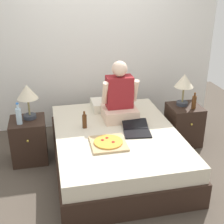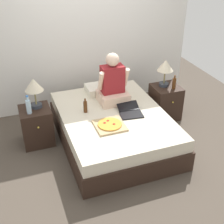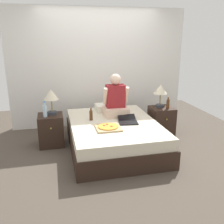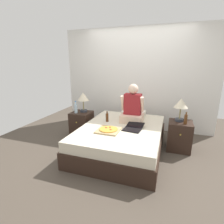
{
  "view_description": "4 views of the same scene",
  "coord_description": "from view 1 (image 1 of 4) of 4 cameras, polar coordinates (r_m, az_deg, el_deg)",
  "views": [
    {
      "loc": [
        -0.78,
        -3.32,
        2.24
      ],
      "look_at": [
        -0.07,
        -0.04,
        0.77
      ],
      "focal_mm": 50.0,
      "sensor_mm": 36.0,
      "label": 1
    },
    {
      "loc": [
        -1.36,
        -3.65,
        2.81
      ],
      "look_at": [
        -0.09,
        -0.19,
        0.64
      ],
      "focal_mm": 50.0,
      "sensor_mm": 36.0,
      "label": 2
    },
    {
      "loc": [
        -0.97,
        -4.0,
        1.91
      ],
      "look_at": [
        -0.03,
        0.01,
        0.66
      ],
      "focal_mm": 40.0,
      "sensor_mm": 36.0,
      "label": 3
    },
    {
      "loc": [
        0.84,
        -3.05,
        1.67
      ],
      "look_at": [
        -0.13,
        -0.19,
        0.81
      ],
      "focal_mm": 28.0,
      "sensor_mm": 36.0,
      "label": 4
    }
  ],
  "objects": [
    {
      "name": "ground_plane",
      "position": [
        4.08,
        0.79,
        -9.61
      ],
      "size": [
        5.79,
        5.79,
        0.0
      ],
      "primitive_type": "plane",
      "color": "#4C4238"
    },
    {
      "name": "wall_back",
      "position": [
        4.86,
        -2.85,
        11.91
      ],
      "size": [
        3.79,
        0.12,
        2.5
      ],
      "primitive_type": "cube",
      "color": "silver",
      "rests_on": "ground"
    },
    {
      "name": "bed",
      "position": [
        3.95,
        0.81,
        -6.72
      ],
      "size": [
        1.52,
        2.03,
        0.48
      ],
      "color": "black",
      "rests_on": "ground"
    },
    {
      "name": "nightstand_left",
      "position": [
        4.19,
        -14.9,
        -4.98
      ],
      "size": [
        0.44,
        0.47,
        0.57
      ],
      "color": "black",
      "rests_on": "ground"
    },
    {
      "name": "lamp_on_left_nightstand",
      "position": [
        3.99,
        -15.22,
        3.16
      ],
      "size": [
        0.26,
        0.26,
        0.45
      ],
      "color": "#333842",
      "rests_on": "nightstand_left"
    },
    {
      "name": "water_bottle",
      "position": [
        3.95,
        -16.69,
        -0.62
      ],
      "size": [
        0.07,
        0.07,
        0.28
      ],
      "color": "silver",
      "rests_on": "nightstand_left"
    },
    {
      "name": "nightstand_right",
      "position": [
        4.57,
        12.96,
        -2.26
      ],
      "size": [
        0.44,
        0.47,
        0.57
      ],
      "color": "black",
      "rests_on": "ground"
    },
    {
      "name": "lamp_on_right_nightstand",
      "position": [
        4.38,
        13.06,
        5.21
      ],
      "size": [
        0.26,
        0.26,
        0.45
      ],
      "color": "#333842",
      "rests_on": "nightstand_right"
    },
    {
      "name": "beer_bottle",
      "position": [
        4.37,
        14.78,
        1.78
      ],
      "size": [
        0.06,
        0.06,
        0.23
      ],
      "color": "#512D14",
      "rests_on": "nightstand_right"
    },
    {
      "name": "pillow",
      "position": [
        4.48,
        -0.38,
        1.42
      ],
      "size": [
        0.52,
        0.34,
        0.12
      ],
      "primitive_type": "cube",
      "color": "silver",
      "rests_on": "bed"
    },
    {
      "name": "person_seated",
      "position": [
        4.07,
        1.39,
        2.52
      ],
      "size": [
        0.47,
        0.4,
        0.78
      ],
      "color": "beige",
      "rests_on": "bed"
    },
    {
      "name": "laptop",
      "position": [
        3.83,
        4.51,
        -3.36
      ],
      "size": [
        0.37,
        0.45,
        0.07
      ],
      "color": "black",
      "rests_on": "bed"
    },
    {
      "name": "pizza_box",
      "position": [
        3.54,
        -0.67,
        -5.69
      ],
      "size": [
        0.4,
        0.4,
        0.05
      ],
      "color": "tan",
      "rests_on": "bed"
    },
    {
      "name": "beer_bottle_on_bed",
      "position": [
        3.91,
        -5.05,
        -1.65
      ],
      "size": [
        0.06,
        0.06,
        0.22
      ],
      "color": "#4C2811",
      "rests_on": "bed"
    }
  ]
}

